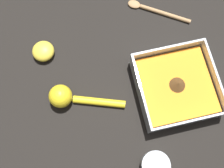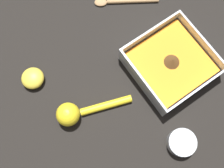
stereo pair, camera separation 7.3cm
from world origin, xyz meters
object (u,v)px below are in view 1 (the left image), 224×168
object	(u,v)px
square_dish	(176,87)
lemon_squeezer	(68,97)
spice_bowl	(155,165)
lemon_half	(43,51)
wooden_spoon	(155,11)

from	to	relation	value
square_dish	lemon_squeezer	xyz separation A→B (m)	(-0.04, -0.30, 0.01)
square_dish	spice_bowl	distance (m)	0.22
square_dish	lemon_half	distance (m)	0.40
lemon_half	square_dish	bearing A→B (deg)	61.14
spice_bowl	lemon_half	distance (m)	0.45
square_dish	spice_bowl	world-z (taller)	square_dish
square_dish	lemon_squeezer	size ratio (longest dim) A/B	1.04
square_dish	lemon_half	world-z (taller)	square_dish
lemon_half	wooden_spoon	distance (m)	0.37
spice_bowl	lemon_squeezer	world-z (taller)	lemon_squeezer
spice_bowl	lemon_half	world-z (taller)	spice_bowl
wooden_spoon	spice_bowl	bearing A→B (deg)	107.04
square_dish	wooden_spoon	world-z (taller)	square_dish
wooden_spoon	lemon_half	bearing A→B (deg)	42.45
square_dish	lemon_half	bearing A→B (deg)	-118.86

